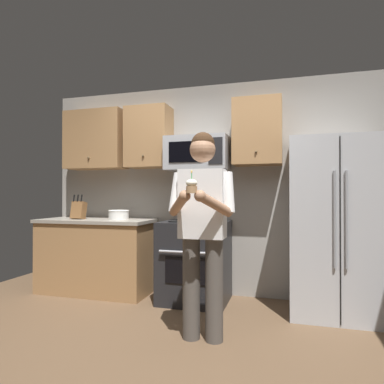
# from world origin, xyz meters

# --- Properties ---
(ground_plane) EXTENTS (6.00, 6.00, 0.00)m
(ground_plane) POSITION_xyz_m (0.00, 0.00, 0.00)
(ground_plane) COLOR brown
(wall_back) EXTENTS (4.40, 0.10, 2.60)m
(wall_back) POSITION_xyz_m (0.00, 1.75, 1.30)
(wall_back) COLOR gray
(wall_back) RESTS_ON ground
(oven_range) EXTENTS (0.76, 0.70, 0.93)m
(oven_range) POSITION_xyz_m (-0.15, 1.36, 0.46)
(oven_range) COLOR black
(oven_range) RESTS_ON ground
(microwave) EXTENTS (0.74, 0.41, 0.40)m
(microwave) POSITION_xyz_m (-0.15, 1.48, 1.72)
(microwave) COLOR #9EA0A5
(refrigerator) EXTENTS (0.90, 0.75, 1.80)m
(refrigerator) POSITION_xyz_m (1.35, 1.32, 0.90)
(refrigerator) COLOR #B7BABF
(refrigerator) RESTS_ON ground
(cabinet_row_upper) EXTENTS (2.78, 0.36, 0.76)m
(cabinet_row_upper) POSITION_xyz_m (-0.72, 1.53, 1.95)
(cabinet_row_upper) COLOR #9E7247
(counter_left) EXTENTS (1.44, 0.66, 0.92)m
(counter_left) POSITION_xyz_m (-1.45, 1.38, 0.46)
(counter_left) COLOR #9E7247
(counter_left) RESTS_ON ground
(knife_block) EXTENTS (0.16, 0.15, 0.32)m
(knife_block) POSITION_xyz_m (-1.68, 1.33, 1.03)
(knife_block) COLOR brown
(knife_block) RESTS_ON counter_left
(bowl_large_white) EXTENTS (0.25, 0.25, 0.12)m
(bowl_large_white) POSITION_xyz_m (-1.14, 1.37, 0.98)
(bowl_large_white) COLOR white
(bowl_large_white) RESTS_ON counter_left
(person) EXTENTS (0.60, 0.48, 1.76)m
(person) POSITION_xyz_m (0.19, 0.37, 1.00)
(person) COLOR #4C4742
(person) RESTS_ON ground
(cupcake) EXTENTS (0.09, 0.09, 0.17)m
(cupcake) POSITION_xyz_m (0.19, 0.04, 1.29)
(cupcake) COLOR #A87F56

